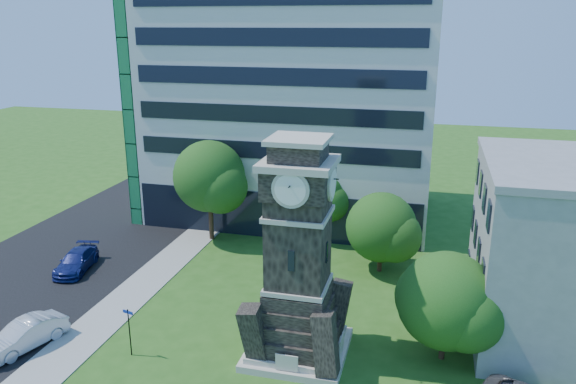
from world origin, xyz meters
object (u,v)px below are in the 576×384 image
(clock_tower, at_px, (298,266))
(car_street_north, at_px, (76,261))
(car_street_mid, at_px, (25,335))
(street_sign, at_px, (129,327))

(clock_tower, distance_m, car_street_north, 20.10)
(car_street_mid, distance_m, car_street_north, 10.43)
(car_street_north, bearing_deg, clock_tower, -30.88)
(clock_tower, xyz_separation_m, car_street_north, (-18.47, 6.48, -4.56))
(car_street_mid, distance_m, street_sign, 6.29)
(clock_tower, relative_size, street_sign, 4.34)
(clock_tower, height_order, car_street_mid, clock_tower)
(street_sign, bearing_deg, clock_tower, 29.67)
(clock_tower, distance_m, street_sign, 9.88)
(clock_tower, xyz_separation_m, car_street_mid, (-15.03, -3.37, -4.49))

